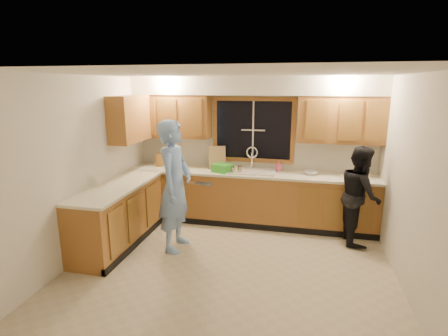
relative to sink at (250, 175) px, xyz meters
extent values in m
plane|color=#B6A88C|center=(0.00, -1.60, -0.86)|extent=(4.20, 4.20, 0.00)
plane|color=white|center=(0.00, -1.60, 1.64)|extent=(4.20, 4.20, 0.00)
plane|color=silver|center=(0.00, 0.30, 0.39)|extent=(4.20, 0.00, 4.20)
plane|color=silver|center=(-2.10, -1.60, 0.39)|extent=(0.00, 3.80, 3.80)
plane|color=silver|center=(2.10, -1.60, 0.39)|extent=(0.00, 3.80, 3.80)
cube|color=#A1682E|center=(0.00, 0.00, -0.42)|extent=(4.20, 0.60, 0.88)
cube|color=#A1682E|center=(-1.80, -1.25, -0.42)|extent=(0.60, 1.90, 0.88)
cube|color=#ECE5C6|center=(0.00, -0.02, 0.04)|extent=(4.20, 0.63, 0.04)
cube|color=#ECE5C6|center=(-1.79, -1.25, 0.04)|extent=(0.63, 1.90, 0.04)
cube|color=#A1682E|center=(-1.43, 0.13, 0.96)|extent=(1.35, 0.33, 0.75)
cube|color=#A1682E|center=(1.43, 0.13, 0.96)|extent=(1.35, 0.33, 0.75)
cube|color=#A1682E|center=(-1.94, -0.48, 0.96)|extent=(0.33, 0.90, 0.75)
cube|color=white|center=(0.00, 0.12, 1.49)|extent=(4.20, 0.35, 0.30)
cube|color=black|center=(0.00, 0.29, 0.74)|extent=(1.30, 0.01, 1.00)
cube|color=#A1682E|center=(0.00, 0.28, 1.27)|extent=(1.44, 0.03, 0.07)
cube|color=#A1682E|center=(0.00, 0.28, 0.20)|extent=(1.44, 0.03, 0.07)
cube|color=#A1682E|center=(-0.69, 0.28, 0.74)|extent=(0.07, 0.03, 1.00)
cube|color=#A1682E|center=(0.69, 0.28, 0.74)|extent=(0.07, 0.03, 1.00)
cube|color=silver|center=(0.00, 0.00, 0.07)|extent=(0.86, 0.52, 0.03)
cube|color=silver|center=(-0.21, 0.00, -0.02)|extent=(0.38, 0.42, 0.18)
cube|color=silver|center=(0.21, 0.00, -0.02)|extent=(0.38, 0.42, 0.18)
cylinder|color=silver|center=(0.00, 0.20, 0.22)|extent=(0.04, 0.04, 0.28)
torus|color=silver|center=(0.00, 0.20, 0.36)|extent=(0.21, 0.03, 0.21)
cube|color=silver|center=(-0.85, -0.01, -0.45)|extent=(0.60, 0.56, 0.82)
cube|color=silver|center=(-1.80, -1.82, -0.41)|extent=(0.58, 0.75, 0.90)
imported|color=#78A1E4|center=(-0.90, -1.20, 0.09)|extent=(0.47, 0.70, 1.90)
imported|color=black|center=(1.74, -0.39, -0.11)|extent=(0.63, 0.77, 1.50)
cube|color=olive|center=(-1.67, 0.05, 0.17)|extent=(0.15, 0.13, 0.24)
cube|color=tan|center=(-0.61, 0.15, 0.25)|extent=(0.31, 0.19, 0.39)
cube|color=green|center=(-0.46, -0.11, 0.12)|extent=(0.37, 0.36, 0.14)
imported|color=#F75E87|center=(0.47, 0.19, 0.14)|extent=(0.11, 0.11, 0.18)
imported|color=silver|center=(1.00, 0.05, 0.08)|extent=(0.29, 0.29, 0.06)
cylinder|color=#C0B194|center=(-0.26, -0.20, 0.11)|extent=(0.09, 0.09, 0.12)
cylinder|color=#C0B194|center=(-0.15, -0.16, 0.12)|extent=(0.09, 0.09, 0.13)
camera|label=1|loc=(0.85, -5.74, 1.51)|focal=28.00mm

